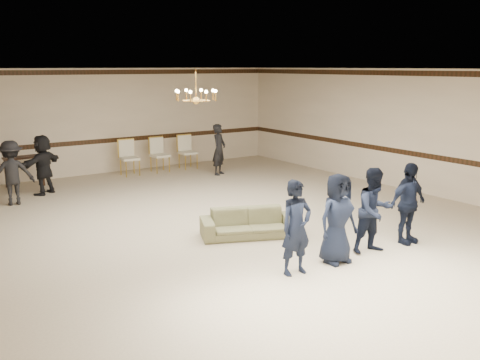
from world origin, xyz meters
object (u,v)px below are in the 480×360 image
object	(u,v)px
banquet_chair_mid	(160,155)
console_table	(24,171)
boy_c	(375,211)
banquet_chair_left	(130,158)
chandelier	(196,85)
boy_b	(338,219)
adult_mid	(43,165)
boy_d	(408,203)
adult_right	(219,150)
boy_a	(296,228)
adult_left	(12,173)
banquet_chair_right	(188,152)
settee	(249,223)

from	to	relation	value
banquet_chair_mid	console_table	bearing A→B (deg)	173.61
boy_c	banquet_chair_left	size ratio (longest dim) A/B	1.44
boy_c	banquet_chair_mid	bearing A→B (deg)	98.11
chandelier	boy_c	distance (m)	4.50
boy_b	adult_mid	distance (m)	8.33
boy_c	banquet_chair_mid	world-z (taller)	boy_c
banquet_chair_left	banquet_chair_mid	world-z (taller)	same
boy_d	console_table	bearing A→B (deg)	117.94
adult_right	boy_a	bearing A→B (deg)	-147.83
boy_a	banquet_chair_mid	world-z (taller)	boy_a
adult_left	chandelier	bearing A→B (deg)	138.64
boy_d	banquet_chair_mid	xyz separation A→B (m)	(-0.80, 8.84, -0.23)
banquet_chair_right	settee	bearing A→B (deg)	-106.33
banquet_chair_left	console_table	bearing A→B (deg)	-178.47
banquet_chair_right	banquet_chair_mid	bearing A→B (deg)	-176.89
adult_left	banquet_chair_right	distance (m)	5.93
boy_b	banquet_chair_mid	distance (m)	8.90
adult_right	console_table	world-z (taller)	adult_right
boy_a	boy_c	bearing A→B (deg)	2.50
boy_a	adult_right	xyz separation A→B (m)	(3.22, 7.46, 0.01)
boy_b	adult_right	xyz separation A→B (m)	(2.32, 7.46, 0.01)
settee	banquet_chair_mid	xyz separation A→B (m)	(1.42, 6.86, 0.26)
adult_right	banquet_chair_mid	size ratio (longest dim) A/B	1.45
boy_c	chandelier	bearing A→B (deg)	120.66
boy_c	adult_right	bearing A→B (deg)	87.96
boy_a	console_table	distance (m)	9.29
boy_c	banquet_chair_right	world-z (taller)	boy_c
banquet_chair_left	banquet_chair_right	distance (m)	2.00
boy_c	console_table	distance (m)	9.85
banquet_chair_right	chandelier	bearing A→B (deg)	-113.51
chandelier	boy_d	bearing A→B (deg)	-57.14
boy_a	banquet_chair_right	bearing A→B (deg)	74.34
chandelier	boy_d	world-z (taller)	chandelier
boy_b	banquet_chair_right	bearing A→B (deg)	78.60
boy_c	settee	xyz separation A→B (m)	(-1.32, 1.98, -0.50)
settee	banquet_chair_right	xyz separation A→B (m)	(2.42, 6.86, 0.26)
boy_b	adult_left	xyz separation A→B (m)	(-3.68, 7.16, 0.01)
boy_a	boy_d	xyz separation A→B (m)	(2.70, 0.00, 0.00)
adult_right	banquet_chair_right	distance (m)	1.45
adult_mid	banquet_chair_left	xyz separation A→B (m)	(2.78, 0.99, -0.24)
chandelier	adult_left	xyz separation A→B (m)	(-3.09, 3.47, -2.10)
chandelier	banquet_chair_right	distance (m)	6.22
banquet_chair_left	boy_c	bearing A→B (deg)	-78.86
boy_d	adult_right	bearing A→B (deg)	85.98
adult_mid	console_table	xyz separation A→B (m)	(-0.22, 1.19, -0.35)
adult_left	adult_mid	bearing A→B (deg)	-135.25
settee	adult_left	size ratio (longest dim) A/B	1.19
boy_d	console_table	xyz separation A→B (m)	(-4.80, 9.04, -0.34)
adult_right	banquet_chair_right	size ratio (longest dim) A/B	1.45
boy_a	settee	size ratio (longest dim) A/B	0.83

